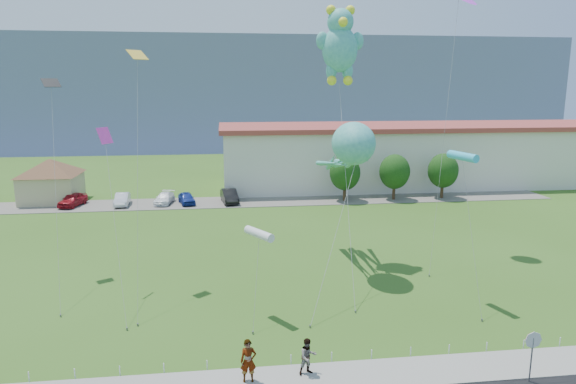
{
  "coord_description": "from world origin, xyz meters",
  "views": [
    {
      "loc": [
        -3.97,
        -23.7,
        13.1
      ],
      "look_at": [
        0.03,
        8.0,
        6.6
      ],
      "focal_mm": 32.0,
      "sensor_mm": 36.0,
      "label": 1
    }
  ],
  "objects_px": {
    "pavilion": "(51,176)",
    "pedestrian_right": "(308,356)",
    "stop_sign": "(533,345)",
    "teddy_bear_kite": "(340,43)",
    "octopus_kite": "(349,151)",
    "parked_car_black": "(229,196)",
    "parked_car_blue": "(187,198)",
    "parked_car_white": "(164,198)",
    "warehouse": "(441,154)",
    "pedestrian_left": "(248,361)",
    "parked_car_red": "(73,200)",
    "parked_car_silver": "(122,199)"
  },
  "relations": [
    {
      "from": "pavilion",
      "to": "pedestrian_right",
      "type": "relative_size",
      "value": 5.29
    },
    {
      "from": "stop_sign",
      "to": "teddy_bear_kite",
      "type": "xyz_separation_m",
      "value": [
        -4.83,
        18.62,
        14.42
      ]
    },
    {
      "from": "stop_sign",
      "to": "teddy_bear_kite",
      "type": "distance_m",
      "value": 24.03
    },
    {
      "from": "pavilion",
      "to": "octopus_kite",
      "type": "bearing_deg",
      "value": -42.75
    },
    {
      "from": "parked_car_black",
      "to": "parked_car_blue",
      "type": "bearing_deg",
      "value": 173.72
    },
    {
      "from": "parked_car_white",
      "to": "pavilion",
      "type": "bearing_deg",
      "value": 176.04
    },
    {
      "from": "warehouse",
      "to": "stop_sign",
      "type": "bearing_deg",
      "value": -108.9
    },
    {
      "from": "pedestrian_left",
      "to": "parked_car_black",
      "type": "height_order",
      "value": "pedestrian_left"
    },
    {
      "from": "teddy_bear_kite",
      "to": "parked_car_red",
      "type": "bearing_deg",
      "value": 141.1
    },
    {
      "from": "stop_sign",
      "to": "parked_car_silver",
      "type": "relative_size",
      "value": 0.61
    },
    {
      "from": "parked_car_blue",
      "to": "parked_car_black",
      "type": "relative_size",
      "value": 0.82
    },
    {
      "from": "pedestrian_right",
      "to": "pavilion",
      "type": "bearing_deg",
      "value": 105.55
    },
    {
      "from": "pedestrian_right",
      "to": "stop_sign",
      "type": "bearing_deg",
      "value": -25.3
    },
    {
      "from": "parked_car_silver",
      "to": "parked_car_black",
      "type": "height_order",
      "value": "parked_car_black"
    },
    {
      "from": "parked_car_white",
      "to": "teddy_bear_kite",
      "type": "height_order",
      "value": "teddy_bear_kite"
    },
    {
      "from": "pavilion",
      "to": "parked_car_blue",
      "type": "height_order",
      "value": "pavilion"
    },
    {
      "from": "warehouse",
      "to": "pavilion",
      "type": "bearing_deg",
      "value": -173.16
    },
    {
      "from": "parked_car_red",
      "to": "parked_car_white",
      "type": "bearing_deg",
      "value": 14.3
    },
    {
      "from": "pavilion",
      "to": "stop_sign",
      "type": "xyz_separation_m",
      "value": [
        33.5,
        -42.21,
        -1.15
      ]
    },
    {
      "from": "pavilion",
      "to": "stop_sign",
      "type": "bearing_deg",
      "value": -51.56
    },
    {
      "from": "parked_car_red",
      "to": "octopus_kite",
      "type": "relative_size",
      "value": 0.3
    },
    {
      "from": "parked_car_red",
      "to": "parked_car_black",
      "type": "relative_size",
      "value": 0.93
    },
    {
      "from": "warehouse",
      "to": "parked_car_red",
      "type": "distance_m",
      "value": 47.9
    },
    {
      "from": "pedestrian_left",
      "to": "stop_sign",
      "type": "bearing_deg",
      "value": -6.77
    },
    {
      "from": "parked_car_red",
      "to": "parked_car_silver",
      "type": "relative_size",
      "value": 1.05
    },
    {
      "from": "stop_sign",
      "to": "pedestrian_right",
      "type": "xyz_separation_m",
      "value": [
        -9.85,
        1.82,
        -0.9
      ]
    },
    {
      "from": "pedestrian_left",
      "to": "parked_car_blue",
      "type": "relative_size",
      "value": 0.52
    },
    {
      "from": "parked_car_white",
      "to": "octopus_kite",
      "type": "relative_size",
      "value": 0.29
    },
    {
      "from": "parked_car_silver",
      "to": "octopus_kite",
      "type": "xyz_separation_m",
      "value": [
        20.3,
        -23.43,
        7.97
      ]
    },
    {
      "from": "warehouse",
      "to": "parked_car_black",
      "type": "relative_size",
      "value": 13.14
    },
    {
      "from": "parked_car_blue",
      "to": "warehouse",
      "type": "bearing_deg",
      "value": 1.15
    },
    {
      "from": "warehouse",
      "to": "parked_car_red",
      "type": "height_order",
      "value": "warehouse"
    },
    {
      "from": "stop_sign",
      "to": "parked_car_black",
      "type": "height_order",
      "value": "stop_sign"
    },
    {
      "from": "pedestrian_left",
      "to": "parked_car_blue",
      "type": "xyz_separation_m",
      "value": [
        -5.21,
        37.27,
        -0.39
      ]
    },
    {
      "from": "pavilion",
      "to": "warehouse",
      "type": "height_order",
      "value": "warehouse"
    },
    {
      "from": "stop_sign",
      "to": "parked_car_white",
      "type": "xyz_separation_m",
      "value": [
        -20.35,
        39.31,
        -1.2
      ]
    },
    {
      "from": "pedestrian_left",
      "to": "parked_car_silver",
      "type": "height_order",
      "value": "pedestrian_left"
    },
    {
      "from": "parked_car_silver",
      "to": "parked_car_blue",
      "type": "xyz_separation_m",
      "value": [
        7.19,
        -0.18,
        -0.03
      ]
    },
    {
      "from": "pavilion",
      "to": "stop_sign",
      "type": "distance_m",
      "value": 53.9
    },
    {
      "from": "octopus_kite",
      "to": "teddy_bear_kite",
      "type": "xyz_separation_m",
      "value": [
        -0.13,
        3.03,
        7.58
      ]
    },
    {
      "from": "parked_car_silver",
      "to": "octopus_kite",
      "type": "relative_size",
      "value": 0.28
    },
    {
      "from": "pedestrian_right",
      "to": "pedestrian_left",
      "type": "bearing_deg",
      "value": 170.54
    },
    {
      "from": "pedestrian_left",
      "to": "parked_car_silver",
      "type": "xyz_separation_m",
      "value": [
        -12.4,
        37.45,
        -0.36
      ]
    },
    {
      "from": "warehouse",
      "to": "stop_sign",
      "type": "xyz_separation_m",
      "value": [
        -16.5,
        -48.21,
        -2.26
      ]
    },
    {
      "from": "parked_car_silver",
      "to": "stop_sign",
      "type": "bearing_deg",
      "value": -60.63
    },
    {
      "from": "pedestrian_right",
      "to": "teddy_bear_kite",
      "type": "height_order",
      "value": "teddy_bear_kite"
    },
    {
      "from": "parked_car_blue",
      "to": "teddy_bear_kite",
      "type": "relative_size",
      "value": 0.2
    },
    {
      "from": "parked_car_black",
      "to": "teddy_bear_kite",
      "type": "xyz_separation_m",
      "value": [
        8.11,
        -20.34,
        15.46
      ]
    },
    {
      "from": "stop_sign",
      "to": "pedestrian_left",
      "type": "height_order",
      "value": "stop_sign"
    },
    {
      "from": "parked_car_silver",
      "to": "teddy_bear_kite",
      "type": "distance_m",
      "value": 32.63
    }
  ]
}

